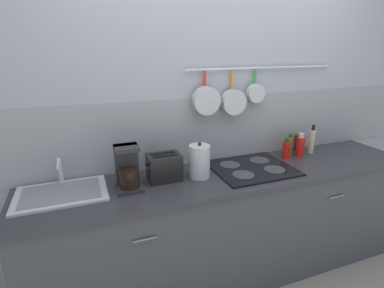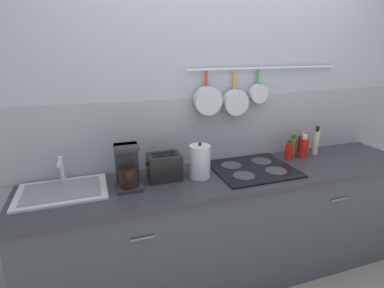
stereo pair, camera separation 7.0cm
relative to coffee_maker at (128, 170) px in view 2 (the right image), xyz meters
The scene contains 14 objects.
ground_plane 1.26m from the coffee_maker, ahead, with size 12.00×12.00×0.00m, color gray.
wall_back 0.84m from the coffee_maker, 21.30° to the left, with size 7.20×0.15×2.60m.
cabinet_base 0.94m from the coffee_maker, ahead, with size 2.87×0.56×0.86m.
countertop 0.76m from the coffee_maker, ahead, with size 2.91×0.58×0.03m.
sink_basin 0.42m from the coffee_maker, behind, with size 0.54×0.37×0.19m.
coffee_maker is the anchor object (origin of this frame).
toaster 0.25m from the coffee_maker, ahead, with size 0.24×0.16×0.18m.
kettle 0.49m from the coffee_maker, ahead, with size 0.15×0.15×0.25m.
cooktop 0.92m from the coffee_maker, ahead, with size 0.58×0.50×0.01m.
bottle_sesame_oil 1.29m from the coffee_maker, ahead, with size 0.06×0.06×0.17m.
bottle_olive_oil 1.36m from the coffee_maker, ahead, with size 0.05×0.05×0.19m.
bottle_dish_soap 1.43m from the coffee_maker, ahead, with size 0.07×0.07×0.19m.
bottle_cooking_wine 1.52m from the coffee_maker, ahead, with size 0.06×0.06×0.17m.
bottle_hot_sauce 1.57m from the coffee_maker, ahead, with size 0.05×0.05×0.24m.
Camera 2 is at (-0.92, -1.77, 1.77)m, focal length 28.00 mm.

